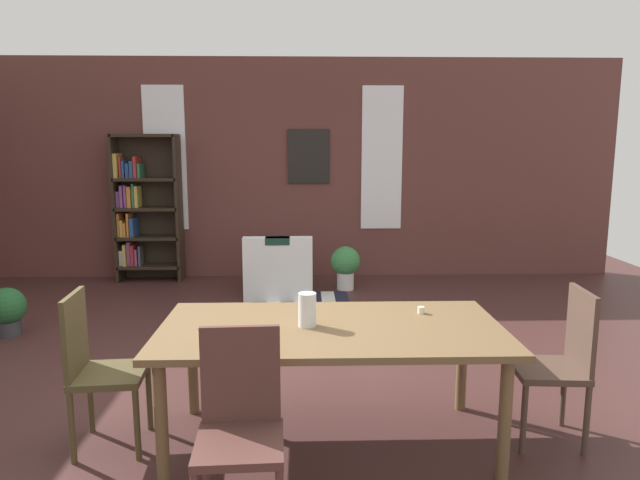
{
  "coord_description": "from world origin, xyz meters",
  "views": [
    {
      "loc": [
        0.4,
        -3.79,
        1.8
      ],
      "look_at": [
        0.55,
        1.58,
        0.9
      ],
      "focal_mm": 31.86,
      "sensor_mm": 36.0,
      "label": 1
    }
  ],
  "objects_px": {
    "vase_on_table": "(307,310)",
    "armchair_white": "(279,272)",
    "dining_chair_head_left": "(97,365)",
    "potted_plant_by_shelf": "(7,309)",
    "dining_table": "(331,337)",
    "dining_chair_head_right": "(560,360)",
    "potted_plant_corner": "(345,264)",
    "dining_chair_near_left": "(240,424)",
    "bookshelf_tall": "(143,208)"
  },
  "relations": [
    {
      "from": "dining_table",
      "to": "dining_chair_head_left",
      "type": "xyz_separation_m",
      "value": [
        -1.39,
        -0.01,
        -0.16
      ]
    },
    {
      "from": "dining_chair_head_left",
      "to": "bookshelf_tall",
      "type": "bearing_deg",
      "value": 101.85
    },
    {
      "from": "dining_table",
      "to": "bookshelf_tall",
      "type": "height_order",
      "value": "bookshelf_tall"
    },
    {
      "from": "dining_chair_near_left",
      "to": "potted_plant_by_shelf",
      "type": "distance_m",
      "value": 3.79
    },
    {
      "from": "dining_chair_head_right",
      "to": "potted_plant_by_shelf",
      "type": "bearing_deg",
      "value": 154.67
    },
    {
      "from": "armchair_white",
      "to": "dining_chair_near_left",
      "type": "bearing_deg",
      "value": -89.91
    },
    {
      "from": "potted_plant_by_shelf",
      "to": "potted_plant_corner",
      "type": "bearing_deg",
      "value": 26.3
    },
    {
      "from": "armchair_white",
      "to": "potted_plant_by_shelf",
      "type": "distance_m",
      "value": 2.9
    },
    {
      "from": "vase_on_table",
      "to": "armchair_white",
      "type": "height_order",
      "value": "vase_on_table"
    },
    {
      "from": "dining_table",
      "to": "dining_chair_near_left",
      "type": "height_order",
      "value": "dining_chair_near_left"
    },
    {
      "from": "vase_on_table",
      "to": "potted_plant_by_shelf",
      "type": "distance_m",
      "value": 3.57
    },
    {
      "from": "dining_chair_near_left",
      "to": "potted_plant_corner",
      "type": "bearing_deg",
      "value": 79.64
    },
    {
      "from": "armchair_white",
      "to": "potted_plant_corner",
      "type": "bearing_deg",
      "value": 15.34
    },
    {
      "from": "vase_on_table",
      "to": "potted_plant_by_shelf",
      "type": "height_order",
      "value": "vase_on_table"
    },
    {
      "from": "dining_table",
      "to": "dining_chair_head_right",
      "type": "height_order",
      "value": "dining_chair_head_right"
    },
    {
      "from": "dining_chair_near_left",
      "to": "dining_chair_head_right",
      "type": "height_order",
      "value": "same"
    },
    {
      "from": "vase_on_table",
      "to": "potted_plant_corner",
      "type": "xyz_separation_m",
      "value": [
        0.5,
        3.72,
        -0.52
      ]
    },
    {
      "from": "bookshelf_tall",
      "to": "dining_chair_head_right",
      "type": "bearing_deg",
      "value": -49.53
    },
    {
      "from": "dining_chair_near_left",
      "to": "armchair_white",
      "type": "bearing_deg",
      "value": 90.09
    },
    {
      "from": "bookshelf_tall",
      "to": "potted_plant_corner",
      "type": "distance_m",
      "value": 2.79
    },
    {
      "from": "dining_chair_head_right",
      "to": "potted_plant_by_shelf",
      "type": "relative_size",
      "value": 2.06
    },
    {
      "from": "dining_chair_near_left",
      "to": "armchair_white",
      "type": "height_order",
      "value": "dining_chair_near_left"
    },
    {
      "from": "dining_chair_head_right",
      "to": "potted_plant_by_shelf",
      "type": "distance_m",
      "value": 4.85
    },
    {
      "from": "vase_on_table",
      "to": "dining_chair_head_left",
      "type": "distance_m",
      "value": 1.29
    },
    {
      "from": "dining_chair_head_left",
      "to": "potted_plant_corner",
      "type": "bearing_deg",
      "value": 64.93
    },
    {
      "from": "potted_plant_by_shelf",
      "to": "potted_plant_corner",
      "type": "xyz_separation_m",
      "value": [
        3.35,
        1.65,
        0.07
      ]
    },
    {
      "from": "vase_on_table",
      "to": "potted_plant_corner",
      "type": "distance_m",
      "value": 3.79
    },
    {
      "from": "vase_on_table",
      "to": "armchair_white",
      "type": "distance_m",
      "value": 3.55
    },
    {
      "from": "dining_chair_head_left",
      "to": "potted_plant_by_shelf",
      "type": "relative_size",
      "value": 2.06
    },
    {
      "from": "dining_table",
      "to": "dining_chair_near_left",
      "type": "xyz_separation_m",
      "value": [
        -0.46,
        -0.74,
        -0.16
      ]
    },
    {
      "from": "armchair_white",
      "to": "dining_table",
      "type": "bearing_deg",
      "value": -82.4
    },
    {
      "from": "bookshelf_tall",
      "to": "armchair_white",
      "type": "distance_m",
      "value": 2.11
    },
    {
      "from": "vase_on_table",
      "to": "dining_chair_near_left",
      "type": "height_order",
      "value": "dining_chair_near_left"
    },
    {
      "from": "dining_chair_near_left",
      "to": "bookshelf_tall",
      "type": "bearing_deg",
      "value": 109.94
    },
    {
      "from": "vase_on_table",
      "to": "dining_chair_head_left",
      "type": "relative_size",
      "value": 0.21
    },
    {
      "from": "potted_plant_by_shelf",
      "to": "potted_plant_corner",
      "type": "relative_size",
      "value": 0.84
    },
    {
      "from": "dining_table",
      "to": "bookshelf_tall",
      "type": "xyz_separation_m",
      "value": [
        -2.29,
        4.3,
        0.31
      ]
    },
    {
      "from": "bookshelf_tall",
      "to": "armchair_white",
      "type": "bearing_deg",
      "value": -23.94
    },
    {
      "from": "dining_chair_head_left",
      "to": "armchair_white",
      "type": "bearing_deg",
      "value": 75.28
    },
    {
      "from": "potted_plant_by_shelf",
      "to": "potted_plant_corner",
      "type": "height_order",
      "value": "potted_plant_corner"
    },
    {
      "from": "dining_table",
      "to": "dining_chair_near_left",
      "type": "relative_size",
      "value": 2.13
    },
    {
      "from": "vase_on_table",
      "to": "potted_plant_corner",
      "type": "relative_size",
      "value": 0.37
    },
    {
      "from": "dining_chair_head_left",
      "to": "dining_chair_near_left",
      "type": "height_order",
      "value": "same"
    },
    {
      "from": "dining_table",
      "to": "vase_on_table",
      "type": "relative_size",
      "value": 10.12
    },
    {
      "from": "vase_on_table",
      "to": "dining_table",
      "type": "bearing_deg",
      "value": -0.0
    },
    {
      "from": "dining_chair_head_left",
      "to": "armchair_white",
      "type": "xyz_separation_m",
      "value": [
        0.92,
        3.5,
        -0.23
      ]
    },
    {
      "from": "dining_chair_head_right",
      "to": "potted_plant_corner",
      "type": "bearing_deg",
      "value": 105.44
    },
    {
      "from": "dining_table",
      "to": "bookshelf_tall",
      "type": "distance_m",
      "value": 4.88
    },
    {
      "from": "dining_chair_head_left",
      "to": "dining_chair_near_left",
      "type": "relative_size",
      "value": 1.0
    },
    {
      "from": "dining_chair_head_left",
      "to": "dining_chair_head_right",
      "type": "bearing_deg",
      "value": 0.0
    }
  ]
}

